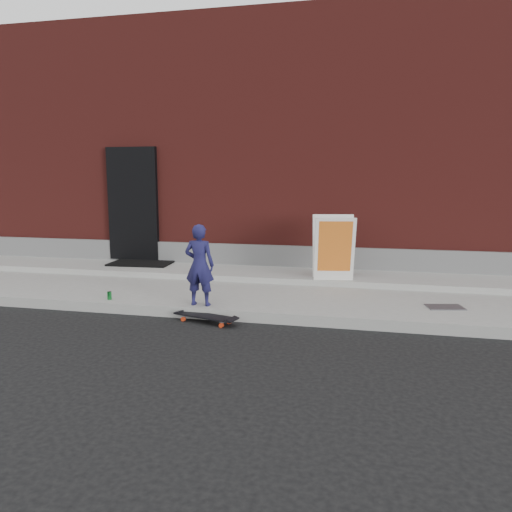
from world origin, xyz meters
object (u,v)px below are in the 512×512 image
(soda_can, at_px, (109,296))
(skateboard, at_px, (206,317))
(child, at_px, (199,265))
(pizza_sign, at_px, (333,247))

(soda_can, bearing_deg, skateboard, -11.53)
(child, xyz_separation_m, skateboard, (0.19, -0.32, -0.64))
(skateboard, xyz_separation_m, pizza_sign, (1.53, 2.10, 0.71))
(child, relative_size, pizza_sign, 1.07)
(skateboard, relative_size, soda_can, 7.75)
(pizza_sign, distance_m, soda_can, 3.64)
(soda_can, bearing_deg, child, -0.27)
(pizza_sign, xyz_separation_m, soda_can, (-3.13, -1.77, -0.58))
(child, bearing_deg, skateboard, 119.92)
(skateboard, height_order, soda_can, soda_can)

